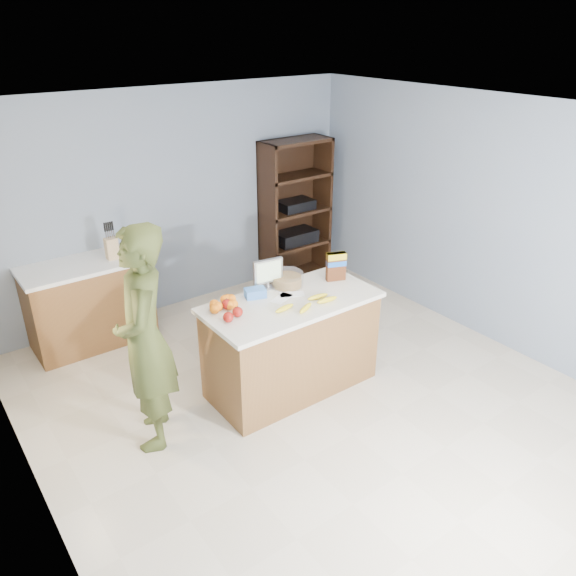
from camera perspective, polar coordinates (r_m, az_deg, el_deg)
floor at (r=5.16m, az=2.35°, el=-11.44°), size 4.50×5.00×0.02m
walls at (r=4.37m, az=2.74°, el=6.12°), size 4.52×5.02×2.51m
counter_peninsula at (r=5.12m, az=0.33°, el=-6.10°), size 1.56×0.76×0.90m
back_cabinet at (r=6.17m, az=-19.53°, el=-1.46°), size 1.24×0.62×0.90m
shelving_unit at (r=7.28m, az=0.52°, el=7.67°), size 0.90×0.40×1.80m
person at (r=4.40m, az=-14.33°, el=-5.10°), size 0.68×0.79×1.84m
knife_block at (r=5.98m, az=-17.48°, el=3.93°), size 0.12×0.10×0.31m
envelopes at (r=4.95m, az=-0.11°, el=-0.84°), size 0.36×0.20×0.00m
bananas at (r=4.79m, az=2.14°, el=-1.54°), size 0.60×0.21×0.05m
apples at (r=4.64m, az=-5.82°, el=-2.34°), size 0.20×0.29×0.09m
oranges at (r=4.77m, az=-6.60°, el=-1.57°), size 0.29×0.20×0.08m
blue_carton at (r=4.93m, az=-3.35°, el=-0.50°), size 0.21×0.17×0.08m
salad_bowl at (r=5.13m, az=-0.12°, el=0.84°), size 0.30×0.30×0.13m
tv at (r=5.04m, az=-2.04°, el=1.61°), size 0.28×0.12×0.28m
cereal_box at (r=5.22m, az=4.91°, el=2.40°), size 0.19×0.13×0.27m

